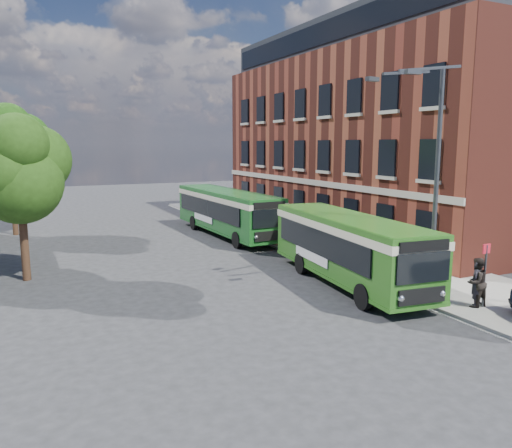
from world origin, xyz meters
TOP-DOWN VIEW (x-y plane):
  - ground at (0.00, 0.00)m, footprint 120.00×120.00m
  - pavement at (7.00, 8.00)m, footprint 6.00×48.00m
  - kerb_line at (3.95, 8.00)m, footprint 0.12×48.00m
  - brick_office at (14.00, 12.00)m, footprint 12.10×26.00m
  - street_lamp at (4.84, -2.00)m, footprint 2.96×2.38m
  - bus_stop_sign at (5.60, -4.20)m, footprint 0.35×0.08m
  - bus_front at (3.20, 0.93)m, footprint 3.66×10.51m
  - bus_rear at (2.91, 14.17)m, footprint 2.94×12.16m
  - pedestrian_a at (5.35, -4.06)m, footprint 0.78×0.71m
  - pedestrian_b at (5.37, -4.06)m, footprint 0.95×0.76m
  - tree_left at (-9.50, 7.73)m, footprint 4.40×4.18m
  - tree_right at (-9.88, 20.51)m, footprint 5.17×4.91m

SIDE VIEW (x-z plane):
  - ground at x=0.00m, z-range 0.00..0.00m
  - kerb_line at x=3.95m, z-range 0.00..0.01m
  - pavement at x=7.00m, z-range 0.00..0.15m
  - pedestrian_a at x=5.35m, z-range 0.15..1.93m
  - pedestrian_b at x=5.37m, z-range 0.15..2.01m
  - bus_stop_sign at x=5.60m, z-range 0.25..2.77m
  - bus_front at x=3.20m, z-range 0.32..3.34m
  - bus_rear at x=2.91m, z-range 0.32..3.34m
  - street_lamp at x=4.84m, z-range 0.29..9.29m
  - tree_left at x=-9.50m, z-range 1.32..8.75m
  - tree_right at x=-9.88m, z-range 1.56..10.28m
  - brick_office at x=14.00m, z-range -0.13..14.07m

